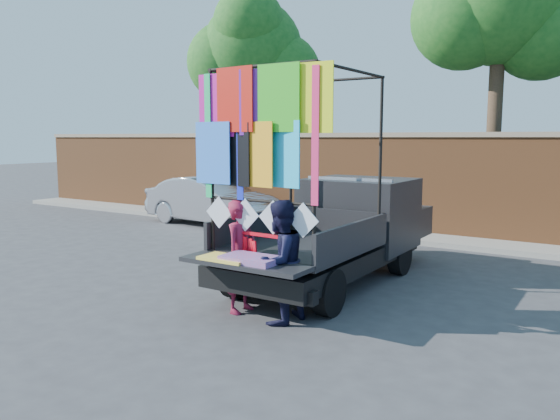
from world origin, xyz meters
The scene contains 10 objects.
ground centered at (0.00, 0.00, 0.00)m, with size 90.00×90.00×0.00m, color #38383A.
brick_wall centered at (0.00, 7.00, 1.33)m, with size 30.00×0.45×2.61m.
curb centered at (0.00, 6.30, 0.06)m, with size 30.00×1.20×0.12m, color gray.
tree_left centered at (-6.48, 8.12, 5.12)m, with size 4.20×3.30×7.05m.
tree_mid centered at (1.02, 8.12, 5.70)m, with size 4.20×3.30×7.73m.
pickup_truck centered at (-0.23, 2.28, 0.87)m, with size 2.18×5.47×3.45m.
sedan centered at (-6.04, 5.52, 0.68)m, with size 1.45×4.16×1.37m, color #B0B1B8.
woman centered at (-0.58, -0.37, 0.81)m, with size 0.59×0.39×1.61m, color maroon.
man centered at (0.14, -0.47, 0.83)m, with size 0.81×0.63×1.67m, color black.
streamer_bundle centered at (-0.33, -0.43, 0.96)m, with size 0.98×0.10×0.67m.
Camera 1 is at (4.00, -6.46, 2.49)m, focal length 35.00 mm.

